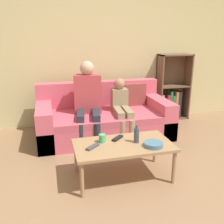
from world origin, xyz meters
TOP-DOWN VIEW (x-y plane):
  - ground_plane at (0.00, 0.00)m, footprint 22.00×22.00m
  - wall_back at (0.00, 2.43)m, footprint 12.00×0.06m
  - couch at (-0.06, 1.77)m, footprint 1.97×0.97m
  - bookshelf at (1.31, 2.28)m, footprint 0.58×0.28m
  - coffee_table at (-0.14, 0.52)m, footprint 1.04×0.56m
  - person_adult at (-0.32, 1.69)m, footprint 0.44×0.70m
  - person_child at (0.17, 1.63)m, footprint 0.28×0.67m
  - cup_near at (-0.34, 0.62)m, footprint 0.07×0.07m
  - tv_remote_0 at (-0.16, 0.66)m, footprint 0.16×0.15m
  - tv_remote_1 at (-0.47, 0.51)m, footprint 0.16×0.15m
  - snack_bowl at (0.14, 0.39)m, footprint 0.20×0.20m
  - bottle at (0.01, 0.53)m, footprint 0.06×0.06m

SIDE VIEW (x-z plane):
  - ground_plane at x=0.00m, z-range 0.00..0.00m
  - couch at x=-0.06m, z-range -0.13..0.65m
  - coffee_table at x=-0.14m, z-range 0.16..0.56m
  - tv_remote_0 at x=-0.16m, z-range 0.40..0.42m
  - tv_remote_1 at x=-0.47m, z-range 0.40..0.42m
  - snack_bowl at x=0.14m, z-range 0.40..0.44m
  - cup_near at x=-0.34m, z-range 0.40..0.49m
  - bookshelf at x=1.31m, z-range -0.14..1.03m
  - bottle at x=0.01m, z-range 0.38..0.58m
  - person_child at x=0.17m, z-range 0.05..0.93m
  - person_adult at x=-0.32m, z-range 0.07..1.22m
  - wall_back at x=0.00m, z-range 0.00..2.60m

